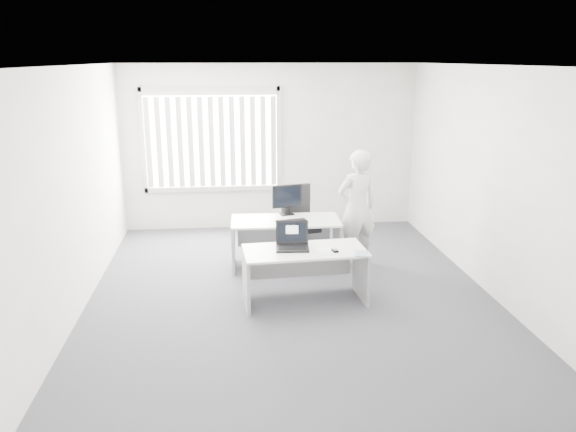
{
  "coord_description": "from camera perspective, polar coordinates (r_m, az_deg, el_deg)",
  "views": [
    {
      "loc": [
        -0.75,
        -6.54,
        2.88
      ],
      "look_at": [
        -0.01,
        0.15,
        0.98
      ],
      "focal_mm": 35.0,
      "sensor_mm": 36.0,
      "label": 1
    }
  ],
  "objects": [
    {
      "name": "keyboard",
      "position": [
        7.77,
        0.34,
        -0.51
      ],
      "size": [
        0.44,
        0.21,
        0.02
      ],
      "primitive_type": "cube",
      "rotation": [
        0.0,
        0.0,
        0.17
      ],
      "color": "black",
      "rests_on": "desk_far"
    },
    {
      "name": "monitor",
      "position": [
        8.06,
        -0.11,
        1.65
      ],
      "size": [
        0.46,
        0.23,
        0.44
      ],
      "primitive_type": null,
      "rotation": [
        0.0,
        0.0,
        0.23
      ],
      "color": "black",
      "rests_on": "desk_far"
    },
    {
      "name": "wall_right",
      "position": [
        7.45,
        19.76,
        3.38
      ],
      "size": [
        0.02,
        6.0,
        2.8
      ],
      "primitive_type": "cube",
      "color": "white",
      "rests_on": "ground"
    },
    {
      "name": "blinds",
      "position": [
        9.55,
        -7.77,
        7.44
      ],
      "size": [
        2.2,
        0.1,
        1.5
      ],
      "primitive_type": null,
      "color": "silver",
      "rests_on": "wall_back"
    },
    {
      "name": "desk_near",
      "position": [
        6.8,
        1.7,
        -4.92
      ],
      "size": [
        1.5,
        0.77,
        0.67
      ],
      "rotation": [
        0.0,
        0.0,
        0.06
      ],
      "color": "white",
      "rests_on": "ground"
    },
    {
      "name": "paper_sheet",
      "position": [
        6.74,
        4.22,
        -3.45
      ],
      "size": [
        0.28,
        0.22,
        0.0
      ],
      "primitive_type": "cube",
      "rotation": [
        0.0,
        0.0,
        -0.12
      ],
      "color": "white",
      "rests_on": "desk_near"
    },
    {
      "name": "wall_back",
      "position": [
        9.69,
        -1.77,
        6.97
      ],
      "size": [
        5.0,
        0.02,
        2.8
      ],
      "primitive_type": "cube",
      "color": "white",
      "rests_on": "ground"
    },
    {
      "name": "laptop",
      "position": [
        6.69,
        0.46,
        -2.17
      ],
      "size": [
        0.42,
        0.38,
        0.31
      ],
      "primitive_type": null,
      "rotation": [
        0.0,
        0.0,
        -0.09
      ],
      "color": "black",
      "rests_on": "desk_near"
    },
    {
      "name": "ceiling",
      "position": [
        6.59,
        0.28,
        15.07
      ],
      "size": [
        5.0,
        6.0,
        0.02
      ],
      "primitive_type": "cube",
      "color": "white",
      "rests_on": "wall_back"
    },
    {
      "name": "office_chair",
      "position": [
        8.36,
        1.17,
        -1.96
      ],
      "size": [
        0.74,
        0.74,
        1.08
      ],
      "rotation": [
        0.0,
        0.0,
        0.25
      ],
      "color": "black",
      "rests_on": "ground"
    },
    {
      "name": "wall_front",
      "position": [
        3.91,
        5.28,
        -6.52
      ],
      "size": [
        5.0,
        0.02,
        2.8
      ],
      "primitive_type": "cube",
      "color": "white",
      "rests_on": "ground"
    },
    {
      "name": "window",
      "position": [
        9.6,
        -7.77,
        7.66
      ],
      "size": [
        2.32,
        0.06,
        1.76
      ],
      "primitive_type": "cube",
      "color": "#B8B7B3",
      "rests_on": "wall_back"
    },
    {
      "name": "person",
      "position": [
        7.98,
        7.01,
        0.8
      ],
      "size": [
        0.7,
        0.56,
        1.67
      ],
      "primitive_type": "imported",
      "rotation": [
        0.0,
        0.0,
        3.44
      ],
      "color": "silver",
      "rests_on": "ground"
    },
    {
      "name": "ground",
      "position": [
        7.19,
        0.25,
        -7.85
      ],
      "size": [
        6.0,
        6.0,
        0.0
      ],
      "primitive_type": "plane",
      "color": "#4C4B52",
      "rests_on": "ground"
    },
    {
      "name": "desk_far",
      "position": [
        7.92,
        -0.24,
        -1.73
      ],
      "size": [
        1.54,
        0.76,
        0.69
      ],
      "rotation": [
        0.0,
        0.0,
        -0.03
      ],
      "color": "white",
      "rests_on": "ground"
    },
    {
      "name": "booklet",
      "position": [
        6.64,
        7.5,
        -3.8
      ],
      "size": [
        0.19,
        0.24,
        0.01
      ],
      "primitive_type": "cube",
      "rotation": [
        0.0,
        0.0,
        -0.22
      ],
      "color": "white",
      "rests_on": "desk_near"
    },
    {
      "name": "wall_left",
      "position": [
        6.93,
        -20.75,
        2.41
      ],
      "size": [
        0.02,
        6.0,
        2.8
      ],
      "primitive_type": "cube",
      "color": "white",
      "rests_on": "ground"
    },
    {
      "name": "mouse",
      "position": [
        6.68,
        4.8,
        -3.46
      ],
      "size": [
        0.08,
        0.11,
        0.04
      ],
      "primitive_type": null,
      "rotation": [
        0.0,
        0.0,
        0.21
      ],
      "color": "#B8B8BB",
      "rests_on": "paper_sheet"
    }
  ]
}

